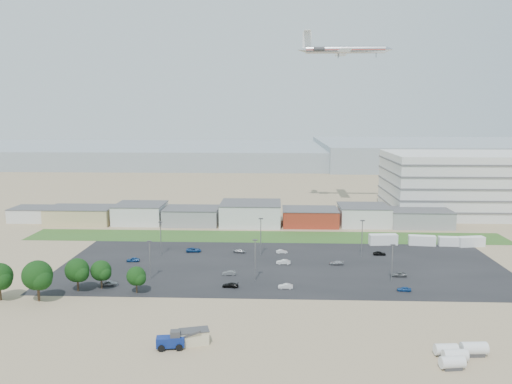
{
  "coord_description": "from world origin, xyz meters",
  "views": [
    {
      "loc": [
        3.22,
        -111.27,
        41.18
      ],
      "look_at": [
        -2.1,
        22.0,
        19.98
      ],
      "focal_mm": 35.0,
      "sensor_mm": 36.0,
      "label": 1
    }
  ],
  "objects_px": {
    "airliner": "(345,50)",
    "parked_car_4": "(229,273)",
    "parked_car_13": "(286,286)",
    "telehandler": "(170,340)",
    "parked_car_9": "(194,250)",
    "parked_car_7": "(283,262)",
    "parked_car_2": "(404,289)",
    "parked_car_5": "(133,260)",
    "parked_car_6": "(240,251)",
    "parked_car_10": "(110,283)",
    "parked_car_12": "(336,263)",
    "parked_car_8": "(379,253)",
    "storage_tank_nw": "(446,349)",
    "portable_shed": "(194,337)",
    "parked_car_11": "(282,252)",
    "parked_car_0": "(399,274)",
    "parked_car_3": "(230,285)",
    "box_trailer_a": "(383,239)"
  },
  "relations": [
    {
      "from": "portable_shed",
      "to": "parked_car_11",
      "type": "relative_size",
      "value": 1.6
    },
    {
      "from": "storage_tank_nw",
      "to": "parked_car_9",
      "type": "bearing_deg",
      "value": 130.72
    },
    {
      "from": "parked_car_6",
      "to": "parked_car_10",
      "type": "xyz_separation_m",
      "value": [
        -29.34,
        -29.67,
        0.05
      ]
    },
    {
      "from": "parked_car_5",
      "to": "parked_car_8",
      "type": "relative_size",
      "value": 0.99
    },
    {
      "from": "storage_tank_nw",
      "to": "box_trailer_a",
      "type": "relative_size",
      "value": 0.44
    },
    {
      "from": "parked_car_2",
      "to": "parked_car_5",
      "type": "height_order",
      "value": "parked_car_5"
    },
    {
      "from": "box_trailer_a",
      "to": "parked_car_5",
      "type": "distance_m",
      "value": 76.89
    },
    {
      "from": "parked_car_5",
      "to": "parked_car_11",
      "type": "relative_size",
      "value": 1.09
    },
    {
      "from": "storage_tank_nw",
      "to": "parked_car_10",
      "type": "bearing_deg",
      "value": 154.89
    },
    {
      "from": "parked_car_0",
      "to": "parked_car_10",
      "type": "distance_m",
      "value": 72.03
    },
    {
      "from": "parked_car_7",
      "to": "parked_car_11",
      "type": "height_order",
      "value": "parked_car_7"
    },
    {
      "from": "parked_car_9",
      "to": "parked_car_12",
      "type": "height_order",
      "value": "parked_car_9"
    },
    {
      "from": "parked_car_2",
      "to": "parked_car_12",
      "type": "distance_m",
      "value": 23.97
    },
    {
      "from": "storage_tank_nw",
      "to": "parked_car_0",
      "type": "relative_size",
      "value": 0.99
    },
    {
      "from": "box_trailer_a",
      "to": "parked_car_0",
      "type": "height_order",
      "value": "box_trailer_a"
    },
    {
      "from": "parked_car_6",
      "to": "parked_car_12",
      "type": "relative_size",
      "value": 1.01
    },
    {
      "from": "parked_car_4",
      "to": "parked_car_7",
      "type": "bearing_deg",
      "value": 125.01
    },
    {
      "from": "storage_tank_nw",
      "to": "parked_car_7",
      "type": "height_order",
      "value": "storage_tank_nw"
    },
    {
      "from": "parked_car_2",
      "to": "parked_car_11",
      "type": "relative_size",
      "value": 0.97
    },
    {
      "from": "parked_car_7",
      "to": "parked_car_9",
      "type": "xyz_separation_m",
      "value": [
        -26.68,
        11.22,
        -0.01
      ]
    },
    {
      "from": "airliner",
      "to": "parked_car_9",
      "type": "xyz_separation_m",
      "value": [
        -53.04,
        -71.63,
        -66.59
      ]
    },
    {
      "from": "parked_car_6",
      "to": "parked_car_13",
      "type": "distance_m",
      "value": 32.77
    },
    {
      "from": "parked_car_2",
      "to": "parked_car_4",
      "type": "bearing_deg",
      "value": -98.3
    },
    {
      "from": "airliner",
      "to": "parked_car_4",
      "type": "distance_m",
      "value": 121.12
    },
    {
      "from": "telehandler",
      "to": "parked_car_9",
      "type": "bearing_deg",
      "value": 87.56
    },
    {
      "from": "box_trailer_a",
      "to": "parked_car_10",
      "type": "relative_size",
      "value": 2.12
    },
    {
      "from": "parked_car_13",
      "to": "airliner",
      "type": "bearing_deg",
      "value": 166.32
    },
    {
      "from": "parked_car_0",
      "to": "parked_car_13",
      "type": "bearing_deg",
      "value": -69.55
    },
    {
      "from": "parked_car_7",
      "to": "parked_car_10",
      "type": "distance_m",
      "value": 46.16
    },
    {
      "from": "parked_car_4",
      "to": "parked_car_10",
      "type": "xyz_separation_m",
      "value": [
        -28.09,
        -8.95,
        0.04
      ]
    },
    {
      "from": "storage_tank_nw",
      "to": "parked_car_5",
      "type": "xyz_separation_m",
      "value": [
        -69.13,
        51.99,
        -0.55
      ]
    },
    {
      "from": "parked_car_3",
      "to": "parked_car_5",
      "type": "distance_m",
      "value": 35.12
    },
    {
      "from": "parked_car_2",
      "to": "parked_car_5",
      "type": "distance_m",
      "value": 72.89
    },
    {
      "from": "parked_car_12",
      "to": "parked_car_11",
      "type": "bearing_deg",
      "value": -127.7
    },
    {
      "from": "storage_tank_nw",
      "to": "parked_car_2",
      "type": "bearing_deg",
      "value": 88.6
    },
    {
      "from": "parked_car_3",
      "to": "parked_car_12",
      "type": "bearing_deg",
      "value": 131.7
    },
    {
      "from": "storage_tank_nw",
      "to": "parked_car_6",
      "type": "relative_size",
      "value": 1.02
    },
    {
      "from": "parked_car_7",
      "to": "parked_car_9",
      "type": "height_order",
      "value": "parked_car_7"
    },
    {
      "from": "parked_car_11",
      "to": "parked_car_8",
      "type": "bearing_deg",
      "value": -98.89
    },
    {
      "from": "parked_car_13",
      "to": "parked_car_7",
      "type": "bearing_deg",
      "value": -178.62
    },
    {
      "from": "parked_car_8",
      "to": "portable_shed",
      "type": "bearing_deg",
      "value": 143.51
    },
    {
      "from": "portable_shed",
      "to": "airliner",
      "type": "xyz_separation_m",
      "value": [
        43.12,
        131.42,
        65.88
      ]
    },
    {
      "from": "parked_car_8",
      "to": "parked_car_11",
      "type": "distance_m",
      "value": 28.51
    },
    {
      "from": "parked_car_2",
      "to": "parked_car_10",
      "type": "relative_size",
      "value": 0.78
    },
    {
      "from": "parked_car_7",
      "to": "parked_car_13",
      "type": "xyz_separation_m",
      "value": [
        0.23,
        -19.18,
        -0.07
      ]
    },
    {
      "from": "telehandler",
      "to": "parked_car_8",
      "type": "relative_size",
      "value": 2.15
    },
    {
      "from": "parked_car_7",
      "to": "parked_car_8",
      "type": "relative_size",
      "value": 1.07
    },
    {
      "from": "parked_car_6",
      "to": "parked_car_13",
      "type": "xyz_separation_m",
      "value": [
        13.05,
        -30.06,
        0.02
      ]
    },
    {
      "from": "parked_car_7",
      "to": "parked_car_13",
      "type": "bearing_deg",
      "value": 1.2
    },
    {
      "from": "parked_car_8",
      "to": "parked_car_7",
      "type": "bearing_deg",
      "value": 110.42
    }
  ]
}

